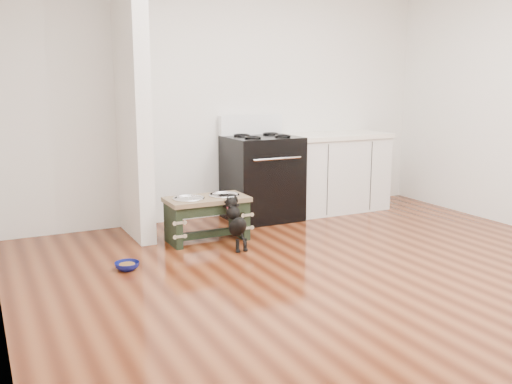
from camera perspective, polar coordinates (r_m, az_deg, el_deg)
name	(u,v)px	position (r m, az deg, el deg)	size (l,w,h in m)	color
ground	(361,283)	(4.50, 10.45, -8.90)	(5.00, 5.00, 0.00)	#41190B
room_shell	(369,67)	(4.23, 11.24, 12.16)	(5.00, 5.00, 5.00)	silver
partition_wall	(132,99)	(5.64, -12.28, 9.10)	(0.15, 0.80, 2.70)	silver
oven_range	(262,177)	(6.29, 0.59, 1.56)	(0.76, 0.69, 1.14)	black
cabinet_run	(335,172)	(6.81, 7.88, 1.98)	(1.24, 0.64, 0.91)	silver
dog_feeder	(207,210)	(5.48, -4.91, -1.79)	(0.78, 0.42, 0.44)	black
puppy	(236,221)	(5.22, -2.03, -2.91)	(0.14, 0.40, 0.47)	black
floor_bowl	(127,266)	(4.82, -12.77, -7.22)	(0.21, 0.21, 0.06)	navy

